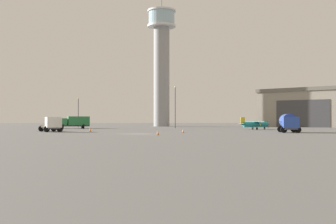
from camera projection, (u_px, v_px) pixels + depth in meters
ground_plane at (137, 134)px, 59.13m from camera, size 400.00×400.00×0.00m
control_tower at (162, 58)px, 126.50m from camera, size 8.67×8.67×39.69m
hangar at (316, 108)px, 121.44m from camera, size 35.88×35.15×10.91m
airplane_teal at (255, 124)px, 84.35m from camera, size 6.71×8.56×2.54m
truck_fuel_tanker_blue at (289, 122)px, 65.40m from camera, size 3.59×5.82×2.97m
truck_box_green at (74, 122)px, 95.55m from camera, size 7.56×4.88×2.80m
truck_flatbed_white at (52, 125)px, 68.62m from camera, size 5.18×6.89×2.46m
light_post_west at (175, 104)px, 100.22m from camera, size 0.44×0.44×10.21m
light_post_north at (78, 109)px, 109.83m from camera, size 0.44×0.44×7.92m
traffic_cone_near_left at (90, 130)px, 71.21m from camera, size 0.36×0.36×0.65m
traffic_cone_near_right at (158, 133)px, 54.63m from camera, size 0.36×0.36×0.65m
traffic_cone_mid_apron at (183, 131)px, 64.36m from camera, size 0.36×0.36×0.56m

